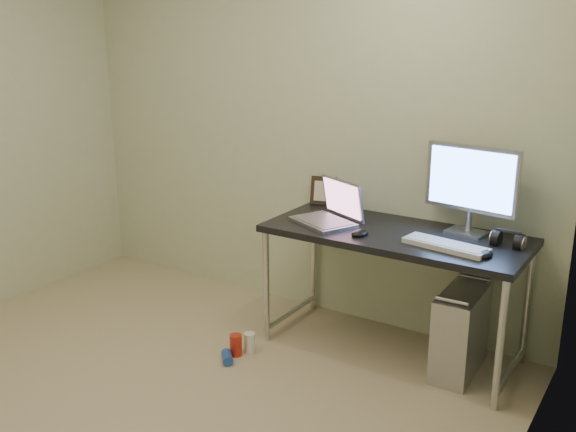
# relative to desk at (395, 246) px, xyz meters

# --- Properties ---
(floor) EXTENTS (3.50, 3.50, 0.00)m
(floor) POSITION_rel_desk_xyz_m (-0.86, -1.43, -0.67)
(floor) COLOR tan
(floor) RESTS_ON ground
(wall_back) EXTENTS (3.50, 0.02, 2.50)m
(wall_back) POSITION_rel_desk_xyz_m (-0.86, 0.32, 0.58)
(wall_back) COLOR beige
(wall_back) RESTS_ON ground
(wall_right) EXTENTS (0.02, 3.50, 2.50)m
(wall_right) POSITION_rel_desk_xyz_m (0.89, -1.43, 0.58)
(wall_right) COLOR beige
(wall_right) RESTS_ON ground
(desk) EXTENTS (1.48, 0.65, 0.75)m
(desk) POSITION_rel_desk_xyz_m (0.00, 0.00, 0.00)
(desk) COLOR black
(desk) RESTS_ON ground
(tower_computer) EXTENTS (0.22, 0.47, 0.51)m
(tower_computer) POSITION_rel_desk_xyz_m (0.42, -0.01, -0.42)
(tower_computer) COLOR silver
(tower_computer) RESTS_ON ground
(cable_a) EXTENTS (0.01, 0.16, 0.69)m
(cable_a) POSITION_rel_desk_xyz_m (0.37, 0.27, -0.27)
(cable_a) COLOR black
(cable_a) RESTS_ON ground
(cable_b) EXTENTS (0.02, 0.11, 0.71)m
(cable_b) POSITION_rel_desk_xyz_m (0.46, 0.25, -0.29)
(cable_b) COLOR black
(cable_b) RESTS_ON ground
(can_red) EXTENTS (0.10, 0.10, 0.13)m
(can_red) POSITION_rel_desk_xyz_m (-0.74, -0.54, -0.60)
(can_red) COLOR red
(can_red) RESTS_ON ground
(can_white) EXTENTS (0.07, 0.07, 0.12)m
(can_white) POSITION_rel_desk_xyz_m (-0.69, -0.47, -0.60)
(can_white) COLOR white
(can_white) RESTS_ON ground
(can_blue) EXTENTS (0.12, 0.12, 0.06)m
(can_blue) POSITION_rel_desk_xyz_m (-0.74, -0.64, -0.64)
(can_blue) COLOR #2550B3
(can_blue) RESTS_ON ground
(laptop) EXTENTS (0.45, 0.42, 0.25)m
(laptop) POSITION_rel_desk_xyz_m (-0.40, -0.04, 0.14)
(laptop) COLOR #A7A7AE
(laptop) RESTS_ON desk
(monitor) EXTENTS (0.53, 0.18, 0.50)m
(monitor) POSITION_rel_desk_xyz_m (0.35, 0.19, 0.38)
(monitor) COLOR #A7A7AE
(monitor) RESTS_ON desk
(keyboard) EXTENTS (0.46, 0.21, 0.03)m
(keyboard) POSITION_rel_desk_xyz_m (0.34, -0.12, 0.10)
(keyboard) COLOR silver
(keyboard) RESTS_ON desk
(mouse_right) EXTENTS (0.10, 0.13, 0.04)m
(mouse_right) POSITION_rel_desk_xyz_m (0.55, -0.15, 0.10)
(mouse_right) COLOR black
(mouse_right) RESTS_ON desk
(mouse_left) EXTENTS (0.10, 0.13, 0.04)m
(mouse_left) POSITION_rel_desk_xyz_m (-0.14, -0.17, 0.10)
(mouse_left) COLOR black
(mouse_left) RESTS_ON desk
(headphones) EXTENTS (0.17, 0.10, 0.11)m
(headphones) POSITION_rel_desk_xyz_m (0.60, 0.09, 0.11)
(headphones) COLOR black
(headphones) RESTS_ON desk
(picture_frame) EXTENTS (0.24, 0.12, 0.19)m
(picture_frame) POSITION_rel_desk_xyz_m (-0.61, 0.30, 0.18)
(picture_frame) COLOR black
(picture_frame) RESTS_ON desk
(webcam) EXTENTS (0.05, 0.04, 0.13)m
(webcam) POSITION_rel_desk_xyz_m (-0.42, 0.29, 0.18)
(webcam) COLOR silver
(webcam) RESTS_ON desk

